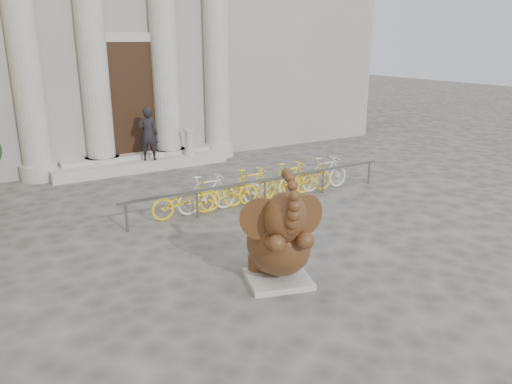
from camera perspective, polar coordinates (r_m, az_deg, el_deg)
ground at (r=9.72m, az=5.76°, el=-9.23°), size 80.00×80.00×0.00m
entrance_steps at (r=17.63m, az=-13.00°, el=3.16°), size 6.00×1.20×0.36m
elephant_statue at (r=9.00m, az=2.67°, el=-5.66°), size 1.50×1.79×2.26m
bike_rack at (r=13.57m, az=0.41°, el=0.86°), size 8.00×0.53×1.00m
pedestrian at (r=17.14m, az=-12.24°, el=6.50°), size 0.76×0.64×1.78m
balustrade_post at (r=17.81m, az=-7.66°, el=5.59°), size 0.38×0.38×0.92m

